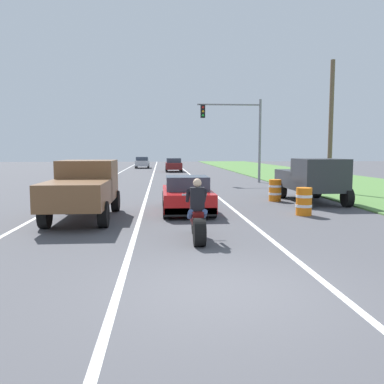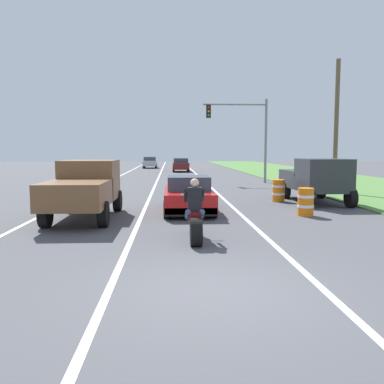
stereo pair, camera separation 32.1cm
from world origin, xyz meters
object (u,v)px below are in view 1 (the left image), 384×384
(pickup_truck_left_lane_brown, at_px, (84,187))
(construction_barrel_nearest, at_px, (304,201))
(motorcycle_with_rider, at_px, (197,218))
(traffic_light_mast_near, at_px, (240,127))
(pickup_truck_right_shoulder_dark_grey, at_px, (312,178))
(distant_car_far_ahead, at_px, (174,165))
(sports_car_red, at_px, (187,195))
(distant_car_further_ahead, at_px, (142,162))
(construction_barrel_mid, at_px, (275,190))

(pickup_truck_left_lane_brown, bearing_deg, construction_barrel_nearest, 1.49)
(motorcycle_with_rider, distance_m, traffic_light_mast_near, 19.84)
(pickup_truck_left_lane_brown, bearing_deg, pickup_truck_right_shoulder_dark_grey, 22.42)
(construction_barrel_nearest, height_order, distant_car_far_ahead, distant_car_far_ahead)
(sports_car_red, relative_size, distant_car_further_ahead, 1.08)
(traffic_light_mast_near, relative_size, distant_car_far_ahead, 1.50)
(pickup_truck_right_shoulder_dark_grey, xyz_separation_m, distant_car_further_ahead, (-9.23, 36.92, -0.33))
(construction_barrel_mid, xyz_separation_m, distant_car_further_ahead, (-7.69, 36.45, 0.27))
(sports_car_red, bearing_deg, traffic_light_mast_near, 70.98)
(pickup_truck_right_shoulder_dark_grey, xyz_separation_m, construction_barrel_nearest, (-1.66, -3.68, -0.60))
(sports_car_red, height_order, construction_barrel_nearest, sports_car_red)
(sports_car_red, xyz_separation_m, construction_barrel_nearest, (4.15, -1.22, -0.13))
(motorcycle_with_rider, bearing_deg, distant_car_further_ahead, 94.32)
(traffic_light_mast_near, bearing_deg, construction_barrel_mid, -92.63)
(sports_car_red, height_order, pickup_truck_left_lane_brown, pickup_truck_left_lane_brown)
(pickup_truck_right_shoulder_dark_grey, height_order, distant_car_further_ahead, pickup_truck_right_shoulder_dark_grey)
(motorcycle_with_rider, bearing_deg, traffic_light_mast_near, 75.68)
(construction_barrel_nearest, bearing_deg, motorcycle_with_rider, -137.40)
(traffic_light_mast_near, distance_m, construction_barrel_nearest, 15.48)
(motorcycle_with_rider, relative_size, construction_barrel_nearest, 2.21)
(construction_barrel_nearest, relative_size, construction_barrel_mid, 1.00)
(pickup_truck_right_shoulder_dark_grey, bearing_deg, distant_car_further_ahead, 104.04)
(sports_car_red, relative_size, traffic_light_mast_near, 0.72)
(construction_barrel_nearest, bearing_deg, construction_barrel_mid, 88.31)
(pickup_truck_right_shoulder_dark_grey, distance_m, distant_car_further_ahead, 38.05)
(distant_car_far_ahead, bearing_deg, sports_car_red, -90.88)
(pickup_truck_right_shoulder_dark_grey, bearing_deg, pickup_truck_left_lane_brown, -157.58)
(motorcycle_with_rider, relative_size, sports_car_red, 0.51)
(construction_barrel_nearest, distance_m, construction_barrel_mid, 4.15)
(motorcycle_with_rider, bearing_deg, construction_barrel_mid, 61.63)
(distant_car_far_ahead, bearing_deg, construction_barrel_nearest, -83.18)
(construction_barrel_mid, distance_m, distant_car_far_ahead, 27.03)
(motorcycle_with_rider, distance_m, pickup_truck_right_shoulder_dark_grey, 9.58)
(motorcycle_with_rider, distance_m, sports_car_red, 5.10)
(construction_barrel_nearest, bearing_deg, pickup_truck_right_shoulder_dark_grey, 65.68)
(motorcycle_with_rider, xyz_separation_m, traffic_light_mast_near, (4.83, 18.94, 3.41))
(motorcycle_with_rider, xyz_separation_m, distant_car_further_ahead, (-3.36, 44.47, 0.18))
(pickup_truck_right_shoulder_dark_grey, bearing_deg, traffic_light_mast_near, 95.22)
(motorcycle_with_rider, relative_size, pickup_truck_right_shoulder_dark_grey, 0.46)
(motorcycle_with_rider, xyz_separation_m, construction_barrel_nearest, (4.21, 3.87, -0.09))
(traffic_light_mast_near, relative_size, construction_barrel_mid, 6.00)
(sports_car_red, relative_size, construction_barrel_nearest, 4.30)
(sports_car_red, xyz_separation_m, distant_car_further_ahead, (-3.42, 39.37, 0.14))
(pickup_truck_left_lane_brown, relative_size, distant_car_far_ahead, 1.20)
(distant_car_far_ahead, bearing_deg, pickup_truck_left_lane_brown, -97.43)
(traffic_light_mast_near, xyz_separation_m, distant_car_far_ahead, (-4.32, 15.83, -3.23))
(pickup_truck_left_lane_brown, relative_size, construction_barrel_nearest, 4.80)
(construction_barrel_mid, relative_size, distant_car_far_ahead, 0.25)
(motorcycle_with_rider, relative_size, distant_car_further_ahead, 0.55)
(pickup_truck_left_lane_brown, height_order, distant_car_further_ahead, pickup_truck_left_lane_brown)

